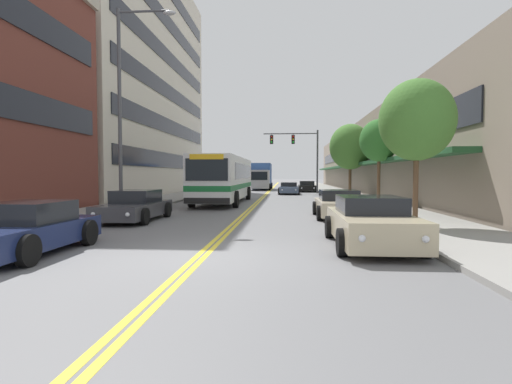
{
  "coord_description": "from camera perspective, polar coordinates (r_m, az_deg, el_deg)",
  "views": [
    {
      "loc": [
        2.03,
        -9.29,
        1.95
      ],
      "look_at": [
        -0.11,
        18.59,
        0.72
      ],
      "focal_mm": 28.0,
      "sensor_mm": 36.0,
      "label": 1
    }
  ],
  "objects": [
    {
      "name": "car_black_parked_right_far",
      "position": [
        45.57,
        7.27,
        0.76
      ],
      "size": [
        2.13,
        4.51,
        1.22
      ],
      "color": "black",
      "rests_on": "ground_plane"
    },
    {
      "name": "centre_line",
      "position": [
        46.37,
        1.87,
        0.11
      ],
      "size": [
        0.34,
        106.0,
        0.01
      ],
      "color": "yellow",
      "rests_on": "ground_plane"
    },
    {
      "name": "car_navy_parked_left_mid",
      "position": [
        11.34,
        -29.97,
        -4.67
      ],
      "size": [
        2.09,
        4.34,
        1.28
      ],
      "color": "#19234C",
      "rests_on": "ground_plane"
    },
    {
      "name": "sidewalk_right",
      "position": [
        46.63,
        10.9,
        0.16
      ],
      "size": [
        3.64,
        106.0,
        0.13
      ],
      "color": "gray",
      "rests_on": "ground_plane"
    },
    {
      "name": "storefront_row_right",
      "position": [
        47.69,
        18.19,
        4.52
      ],
      "size": [
        9.1,
        68.0,
        7.45
      ],
      "color": "gray",
      "rests_on": "ground_plane"
    },
    {
      "name": "car_slate_blue_moving_lead",
      "position": [
        39.9,
        4.7,
        0.51
      ],
      "size": [
        2.08,
        4.62,
        1.17
      ],
      "color": "#475675",
      "rests_on": "ground_plane"
    },
    {
      "name": "car_dark_grey_parked_left_near",
      "position": [
        17.66,
        -16.87,
        -1.98
      ],
      "size": [
        2.12,
        4.84,
        1.29
      ],
      "color": "#38383D",
      "rests_on": "ground_plane"
    },
    {
      "name": "traffic_signal_mast",
      "position": [
        41.71,
        6.16,
        6.2
      ],
      "size": [
        5.66,
        0.38,
        6.53
      ],
      "color": "#47474C",
      "rests_on": "ground_plane"
    },
    {
      "name": "street_tree_right_mid",
      "position": [
        26.8,
        17.19,
        7.02
      ],
      "size": [
        2.46,
        2.46,
        5.34
      ],
      "color": "brown",
      "rests_on": "sidewalk_right"
    },
    {
      "name": "car_beige_parked_right_foreground",
      "position": [
        11.28,
        16.09,
        -4.25
      ],
      "size": [
        2.16,
        4.67,
        1.35
      ],
      "color": "#BCAD89",
      "rests_on": "ground_plane"
    },
    {
      "name": "office_tower_left",
      "position": [
        43.53,
        -20.03,
        15.14
      ],
      "size": [
        12.08,
        29.11,
        23.15
      ],
      "color": "beige",
      "rests_on": "ground_plane"
    },
    {
      "name": "city_bus",
      "position": [
        27.84,
        -4.47,
        2.1
      ],
      "size": [
        2.92,
        12.53,
        3.09
      ],
      "color": "silver",
      "rests_on": "ground_plane"
    },
    {
      "name": "fire_hydrant",
      "position": [
        22.65,
        14.34,
        -1.09
      ],
      "size": [
        0.35,
        0.27,
        0.85
      ],
      "color": "yellow",
      "rests_on": "sidewalk_right"
    },
    {
      "name": "sidewalk_left",
      "position": [
        47.26,
        -7.03,
        0.22
      ],
      "size": [
        3.64,
        106.0,
        0.13
      ],
      "color": "gray",
      "rests_on": "ground_plane"
    },
    {
      "name": "street_tree_right_near",
      "position": [
        15.39,
        21.98,
        9.47
      ],
      "size": [
        2.61,
        2.61,
        5.17
      ],
      "color": "brown",
      "rests_on": "sidewalk_right"
    },
    {
      "name": "street_lamp_left_near",
      "position": [
        18.84,
        -17.95,
        12.95
      ],
      "size": [
        2.64,
        0.28,
        9.16
      ],
      "color": "#47474C",
      "rests_on": "ground_plane"
    },
    {
      "name": "car_champagne_parked_right_mid",
      "position": [
        18.45,
        11.77,
        -1.77
      ],
      "size": [
        2.18,
        4.3,
        1.25
      ],
      "color": "beige",
      "rests_on": "ground_plane"
    },
    {
      "name": "box_truck",
      "position": [
        51.74,
        0.71,
        2.24
      ],
      "size": [
        2.79,
        7.99,
        3.39
      ],
      "color": "#B7B7BC",
      "rests_on": "ground_plane"
    },
    {
      "name": "ground_plane",
      "position": [
        46.37,
        1.87,
        0.11
      ],
      "size": [
        240.0,
        240.0,
        0.0
      ],
      "primitive_type": "plane",
      "color": "slate"
    },
    {
      "name": "street_tree_right_far",
      "position": [
        37.09,
        13.32,
        6.3
      ],
      "size": [
        3.71,
        3.71,
        6.36
      ],
      "color": "brown",
      "rests_on": "sidewalk_right"
    }
  ]
}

